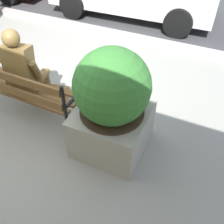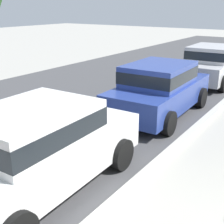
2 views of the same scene
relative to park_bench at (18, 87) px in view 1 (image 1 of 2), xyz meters
The scene contains 5 objects.
ground_plane 0.55m from the park_bench, 133.96° to the left, with size 80.00×80.00×0.00m, color #9E9B93.
curb_stone 3.02m from the park_bench, 91.43° to the left, with size 60.00×0.20×0.12m, color #B2AFA8.
park_bench is the anchor object (origin of this frame).
bronze_statue_seated 0.25m from the park_bench, 76.64° to the left, with size 0.60×0.83×1.37m.
concrete_planter 1.43m from the park_bench, ahead, with size 0.89×0.89×1.43m.
Camera 1 is at (2.43, -2.10, 2.68)m, focal length 40.89 mm.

